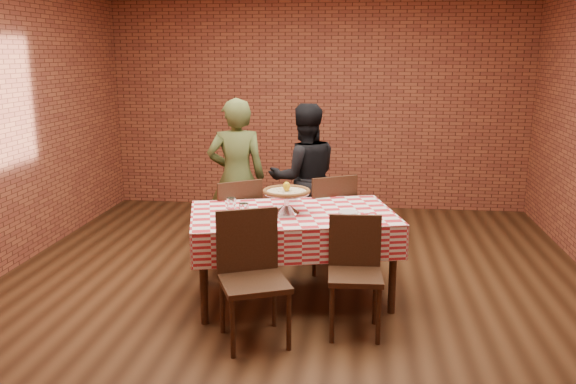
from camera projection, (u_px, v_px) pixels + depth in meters
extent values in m
plane|color=black|center=(292.00, 289.00, 5.35)|extent=(6.00, 6.00, 0.00)
plane|color=brown|center=(318.00, 99.00, 7.93)|extent=(5.50, 0.00, 5.50)
cube|color=#362214|center=(293.00, 256.00, 5.08)|extent=(1.85, 1.37, 0.75)
cylinder|color=beige|center=(287.00, 192.00, 4.95)|extent=(0.40, 0.40, 0.03)
ellipsoid|color=yellow|center=(287.00, 186.00, 4.94)|extent=(0.06, 0.06, 0.08)
cylinder|color=white|center=(244.00, 211.00, 4.81)|extent=(0.09, 0.09, 0.12)
cylinder|color=white|center=(231.00, 205.00, 4.99)|extent=(0.09, 0.09, 0.12)
cylinder|color=white|center=(348.00, 212.00, 4.97)|extent=(0.20, 0.20, 0.01)
cube|color=white|center=(372.00, 215.00, 4.91)|extent=(0.06, 0.04, 0.00)
cube|color=white|center=(366.00, 213.00, 4.97)|extent=(0.06, 0.05, 0.00)
cube|color=silver|center=(291.00, 194.00, 5.31)|extent=(0.12, 0.11, 0.15)
imported|color=#495429|center=(237.00, 178.00, 6.11)|extent=(0.66, 0.50, 1.62)
imported|color=black|center=(304.00, 178.00, 6.27)|extent=(0.90, 0.79, 1.55)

